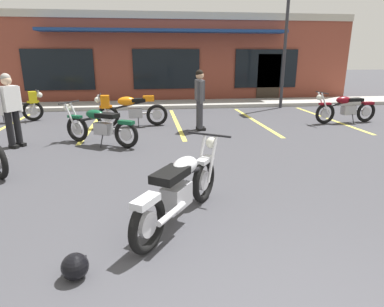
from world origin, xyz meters
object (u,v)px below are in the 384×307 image
object	(u,v)px
person_in_shorts_foreground	(10,106)
helmet_on_pavement	(75,266)
motorcycle_red_sportbike	(346,108)
motorcycle_green_cafe_racer	(11,106)
parking_lot_lamp_post	(288,20)
motorcycle_black_cruiser	(100,125)
person_in_black_shirt	(200,96)
motorcycle_blue_standard	(129,109)
motorcycle_foreground_classic	(181,188)

from	to	relation	value
person_in_shorts_foreground	helmet_on_pavement	distance (m)	5.63
motorcycle_red_sportbike	motorcycle_green_cafe_racer	size ratio (longest dim) A/B	1.04
motorcycle_green_cafe_racer	parking_lot_lamp_post	world-z (taller)	parking_lot_lamp_post
person_in_shorts_foreground	helmet_on_pavement	size ratio (longest dim) A/B	6.44
motorcycle_green_cafe_racer	motorcycle_black_cruiser	bearing A→B (deg)	-45.07
person_in_black_shirt	parking_lot_lamp_post	size ratio (longest dim) A/B	0.33
motorcycle_red_sportbike	helmet_on_pavement	bearing A→B (deg)	-135.69
motorcycle_black_cruiser	person_in_black_shirt	world-z (taller)	person_in_black_shirt
person_in_shorts_foreground	motorcycle_black_cruiser	bearing A→B (deg)	-1.09
motorcycle_black_cruiser	parking_lot_lamp_post	bearing A→B (deg)	36.54
motorcycle_blue_standard	motorcycle_foreground_classic	bearing A→B (deg)	-81.17
motorcycle_green_cafe_racer	person_in_black_shirt	world-z (taller)	person_in_black_shirt
motorcycle_black_cruiser	person_in_black_shirt	size ratio (longest dim) A/B	1.11
motorcycle_blue_standard	person_in_shorts_foreground	distance (m)	3.21
person_in_black_shirt	motorcycle_foreground_classic	bearing A→B (deg)	-101.40
motorcycle_green_cafe_racer	person_in_black_shirt	xyz separation A→B (m)	(5.69, -1.87, 0.42)
motorcycle_blue_standard	motorcycle_green_cafe_racer	xyz separation A→B (m)	(-3.69, 1.12, 0.00)
motorcycle_black_cruiser	motorcycle_blue_standard	distance (m)	2.08
motorcycle_black_cruiser	motorcycle_red_sportbike	bearing A→B (deg)	12.97
person_in_black_shirt	person_in_shorts_foreground	distance (m)	4.67
motorcycle_blue_standard	person_in_black_shirt	world-z (taller)	person_in_black_shirt
motorcycle_red_sportbike	person_in_shorts_foreground	xyz separation A→B (m)	(-9.19, -1.64, 0.49)
motorcycle_foreground_classic	person_in_black_shirt	distance (m)	5.42
motorcycle_red_sportbike	motorcycle_green_cafe_racer	distance (m)	10.48
person_in_black_shirt	helmet_on_pavement	distance (m)	6.70
motorcycle_red_sportbike	motorcycle_black_cruiser	bearing A→B (deg)	-167.03
motorcycle_blue_standard	parking_lot_lamp_post	bearing A→B (deg)	25.37
motorcycle_blue_standard	motorcycle_red_sportbike	bearing A→B (deg)	-2.80
motorcycle_red_sportbike	person_in_shorts_foreground	bearing A→B (deg)	-169.91
motorcycle_red_sportbike	helmet_on_pavement	distance (m)	9.60
person_in_shorts_foreground	motorcycle_green_cafe_racer	bearing A→B (deg)	111.06
motorcycle_red_sportbike	motorcycle_black_cruiser	size ratio (longest dim) A/B	1.13
motorcycle_foreground_classic	motorcycle_green_cafe_racer	size ratio (longest dim) A/B	0.90
motorcycle_foreground_classic	person_in_black_shirt	xyz separation A→B (m)	(1.07, 5.29, 0.49)
motorcycle_foreground_classic	motorcycle_blue_standard	distance (m)	6.11
motorcycle_green_cafe_racer	person_in_shorts_foreground	size ratio (longest dim) A/B	1.21
motorcycle_black_cruiser	person_in_black_shirt	xyz separation A→B (m)	(2.58, 1.26, 0.49)
motorcycle_blue_standard	motorcycle_green_cafe_racer	size ratio (longest dim) A/B	1.04
person_in_black_shirt	person_in_shorts_foreground	world-z (taller)	same
person_in_shorts_foreground	parking_lot_lamp_post	size ratio (longest dim) A/B	0.33
motorcycle_green_cafe_racer	helmet_on_pavement	distance (m)	8.88
helmet_on_pavement	motorcycle_green_cafe_racer	bearing A→B (deg)	113.33
motorcycle_green_cafe_racer	person_in_shorts_foreground	distance (m)	3.33
helmet_on_pavement	person_in_shorts_foreground	bearing A→B (deg)	114.68
motorcycle_red_sportbike	person_in_shorts_foreground	size ratio (longest dim) A/B	1.26
motorcycle_foreground_classic	helmet_on_pavement	world-z (taller)	motorcycle_foreground_classic
motorcycle_foreground_classic	person_in_black_shirt	bearing A→B (deg)	78.60
motorcycle_green_cafe_racer	person_in_shorts_foreground	bearing A→B (deg)	-68.94
motorcycle_green_cafe_racer	helmet_on_pavement	size ratio (longest dim) A/B	7.81
motorcycle_foreground_classic	motorcycle_black_cruiser	size ratio (longest dim) A/B	0.99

